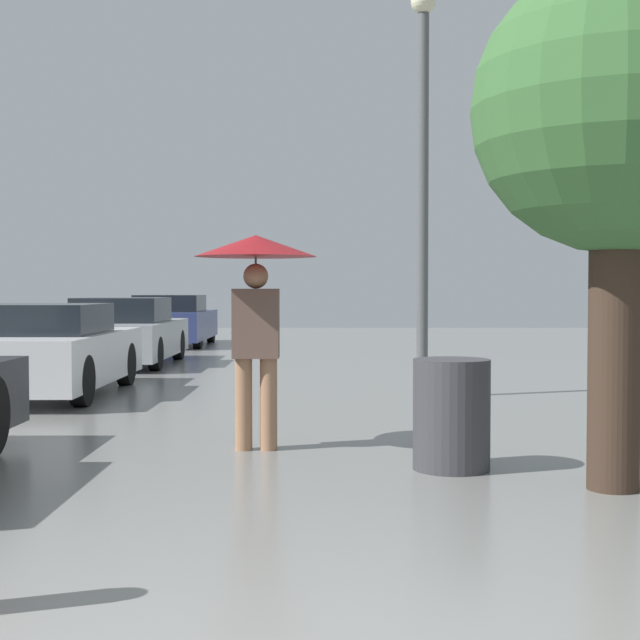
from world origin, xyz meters
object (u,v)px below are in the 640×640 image
object	(u,v)px
parked_car_third	(129,333)
parked_car_second	(49,351)
parked_car_farthest	(176,321)
pedestrian	(260,279)
tree	(621,115)
street_lamp	(427,156)
trash_bin	(456,414)

from	to	relation	value
parked_car_third	parked_car_second	bearing A→B (deg)	-90.07
parked_car_second	parked_car_farthest	xyz separation A→B (m)	(-0.08, 10.55, 0.02)
pedestrian	tree	bearing A→B (deg)	-30.59
street_lamp	trash_bin	size ratio (longest dim) A/B	6.09
pedestrian	street_lamp	world-z (taller)	street_lamp
parked_car_second	trash_bin	world-z (taller)	parked_car_second
parked_car_third	street_lamp	bearing A→B (deg)	-45.68
parked_car_third	parked_car_farthest	distance (m)	5.79
street_lamp	trash_bin	distance (m)	5.31
parked_car_third	trash_bin	size ratio (longest dim) A/B	4.63
street_lamp	parked_car_third	bearing A→B (deg)	134.32
pedestrian	trash_bin	size ratio (longest dim) A/B	2.18
pedestrian	street_lamp	xyz separation A→B (m)	(1.87, 3.74, 1.62)
parked_car_second	tree	bearing A→B (deg)	-44.49
parked_car_third	tree	xyz separation A→B (m)	(5.67, -10.34, 2.01)
tree	street_lamp	world-z (taller)	street_lamp
parked_car_second	street_lamp	distance (m)	5.57
parked_car_second	street_lamp	xyz separation A→B (m)	(4.96, -0.31, 2.53)
parked_car_second	street_lamp	size ratio (longest dim) A/B	0.75
tree	parked_car_third	bearing A→B (deg)	118.76
parked_car_third	street_lamp	xyz separation A→B (m)	(4.95, -5.07, 2.52)
parked_car_second	parked_car_farthest	world-z (taller)	parked_car_farthest
tree	trash_bin	bearing A→B (deg)	145.54
tree	pedestrian	bearing A→B (deg)	149.41
parked_car_farthest	tree	bearing A→B (deg)	-70.33
pedestrian	street_lamp	bearing A→B (deg)	63.42
pedestrian	parked_car_farthest	world-z (taller)	pedestrian
tree	street_lamp	size ratio (longest dim) A/B	0.70
tree	trash_bin	size ratio (longest dim) A/B	4.26
parked_car_farthest	trash_bin	size ratio (longest dim) A/B	4.74
parked_car_third	tree	distance (m)	11.97
trash_bin	tree	bearing A→B (deg)	-34.46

